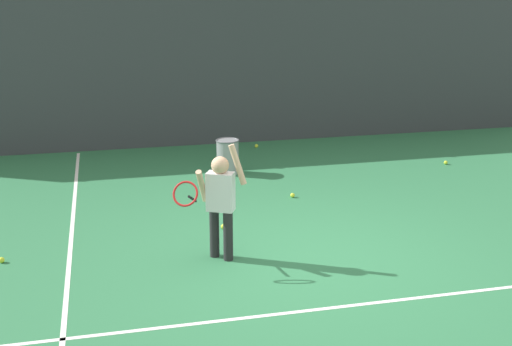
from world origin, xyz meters
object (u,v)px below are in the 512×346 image
Objects in this scene: tennis_player at (219,198)px; tennis_ball_2 at (293,195)px; ball_hopper at (228,156)px; tennis_ball_1 at (446,163)px; tennis_ball_4 at (223,227)px; tennis_ball_5 at (256,146)px; tennis_ball_3 at (2,260)px.

tennis_player is 20.46× the size of tennis_ball_2.
ball_hopper is 8.52× the size of tennis_ball_2.
tennis_ball_1 and tennis_ball_4 have the same top height.
tennis_ball_2 and tennis_ball_5 have the same top height.
ball_hopper reaches higher than tennis_ball_1.
tennis_ball_3 is at bearing -159.71° from tennis_ball_1.
tennis_ball_1 is (3.74, -0.35, -0.26)m from ball_hopper.
tennis_ball_5 is at bearing 70.95° from tennis_ball_4.
ball_hopper is 8.52× the size of tennis_ball_3.
tennis_ball_3 is (-2.42, 0.45, -0.69)m from tennis_player.
tennis_ball_2 is at bearing 39.71° from tennis_ball_4.
ball_hopper reaches higher than tennis_ball_2.
ball_hopper is at bearing -118.90° from tennis_ball_5.
ball_hopper is 8.52× the size of tennis_ball_4.
tennis_player is at bearing -126.71° from tennis_ball_2.
tennis_player is 3.46m from ball_hopper.
tennis_player is 5.43m from tennis_ball_1.
tennis_ball_3 is at bearing -170.32° from tennis_ball_4.
tennis_ball_1 is 1.00× the size of tennis_ball_5.
tennis_ball_3 is at bearing -137.40° from ball_hopper.
tennis_player is 20.46× the size of tennis_ball_3.
tennis_ball_2 and tennis_ball_4 have the same top height.
ball_hopper is at bearing 42.60° from tennis_ball_3.
tennis_ball_3 and tennis_ball_5 have the same top height.
tennis_ball_3 is at bearing -132.07° from tennis_ball_5.
tennis_player is at bearing -102.40° from ball_hopper.
tennis_ball_2 is 1.00× the size of tennis_ball_5.
tennis_ball_1 is 1.00× the size of tennis_ball_3.
tennis_ball_4 and tennis_ball_5 have the same top height.
tennis_ball_5 is at bearing 47.93° from tennis_ball_3.
tennis_ball_1 is 1.00× the size of tennis_ball_4.
tennis_player is at bearing -10.46° from tennis_ball_3.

